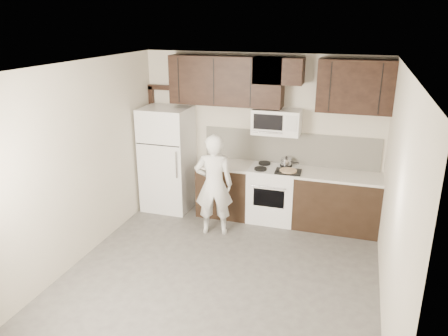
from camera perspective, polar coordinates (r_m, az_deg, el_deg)
The scene contains 14 objects.
floor at distance 5.89m, azimuth -0.63°, elevation -14.10°, with size 4.50×4.50×0.00m, color #4B4846.
back_wall at distance 7.34m, azimuth 4.77°, elevation 4.24°, with size 4.00×4.00×0.00m, color beige.
ceiling at distance 4.96m, azimuth -0.75°, elevation 13.03°, with size 4.50×4.50×0.00m, color white.
counter_run at distance 7.24m, azimuth 8.69°, elevation -3.63°, with size 2.95×0.64×0.91m.
stove at distance 7.28m, azimuth 6.34°, elevation -3.34°, with size 0.76×0.66×0.94m.
backsplash at distance 7.29m, azimuth 8.55°, elevation 2.59°, with size 2.90×0.02×0.54m, color beige.
upper_cabinets at distance 6.95m, azimuth 6.36°, elevation 11.19°, with size 3.48×0.35×0.78m.
microwave at distance 7.03m, azimuth 6.88°, elevation 6.02°, with size 0.76×0.42×0.40m.
refrigerator at distance 7.62m, azimuth -7.37°, elevation 1.18°, with size 0.80×0.76×1.80m.
door_trim at distance 7.96m, azimuth -8.95°, elevation 4.48°, with size 0.50×0.08×2.12m.
saucepan at distance 7.21m, azimuth 8.14°, elevation 0.76°, with size 0.31×0.18×0.17m.
baking_tray at distance 6.95m, azimuth 8.38°, elevation -0.48°, with size 0.40×0.30×0.02m, color black.
pizza at distance 6.94m, azimuth 8.39°, elevation -0.32°, with size 0.27×0.27×0.02m, color beige.
person at distance 6.68m, azimuth -1.34°, elevation -2.21°, with size 0.58×0.38×1.60m, color silver.
Camera 1 is at (1.53, -4.69, 3.22)m, focal length 35.00 mm.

